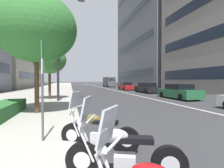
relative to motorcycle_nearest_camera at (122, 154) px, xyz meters
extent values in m
cube|color=#A39E93|center=(29.10, 4.92, -0.36)|extent=(160.00, 8.83, 0.15)
cube|color=silver|center=(34.10, -6.63, -0.43)|extent=(110.00, 0.16, 0.01)
cylinder|color=silver|center=(-1.00, 0.40, 0.62)|extent=(0.51, 0.37, 0.04)
sphere|color=silver|center=(-0.90, 0.55, 0.50)|extent=(0.14, 0.14, 0.14)
cube|color=#B2BCC6|center=(-0.94, 0.49, 0.80)|extent=(0.43, 0.35, 0.44)
cylinder|color=black|center=(0.25, 0.69, -0.12)|extent=(0.33, 0.63, 0.63)
cylinder|color=silver|center=(0.25, 0.69, -0.12)|extent=(0.23, 0.34, 0.32)
cylinder|color=black|center=(-0.29, -0.77, -0.12)|extent=(0.33, 0.63, 0.63)
cylinder|color=silver|center=(-0.29, -0.77, -0.12)|extent=(0.23, 0.34, 0.32)
cube|color=silver|center=(-0.02, -0.04, -0.14)|extent=(0.38, 0.45, 0.28)
cube|color=black|center=(-0.08, -0.21, 0.28)|extent=(0.43, 0.68, 0.10)
ellipsoid|color=#B2B2B7|center=(0.04, 0.12, 0.34)|extent=(0.39, 0.51, 0.24)
cylinder|color=silver|center=(0.16, 0.64, 0.18)|extent=(0.15, 0.31, 0.64)
cylinder|color=silver|center=(0.29, 0.59, 0.18)|extent=(0.15, 0.31, 0.64)
cylinder|color=silver|center=(0.20, 0.54, 0.64)|extent=(0.57, 0.24, 0.04)
sphere|color=silver|center=(0.26, 0.71, 0.52)|extent=(0.14, 0.14, 0.14)
cube|color=#B2BCC6|center=(0.23, 0.63, 0.82)|extent=(0.45, 0.27, 0.44)
cylinder|color=silver|center=(0.01, -0.35, -0.25)|extent=(0.32, 0.67, 0.16)
cylinder|color=black|center=(1.73, 0.84, -0.13)|extent=(0.41, 0.60, 0.62)
cylinder|color=silver|center=(1.73, 0.84, -0.13)|extent=(0.27, 0.34, 0.31)
cylinder|color=black|center=(1.01, -0.44, -0.13)|extent=(0.41, 0.60, 0.62)
cylinder|color=silver|center=(1.01, -0.44, -0.13)|extent=(0.27, 0.34, 0.31)
cube|color=silver|center=(1.37, 0.20, -0.14)|extent=(0.41, 0.46, 0.28)
cube|color=black|center=(1.28, 0.04, 0.27)|extent=(0.50, 0.67, 0.10)
ellipsoid|color=brown|center=(1.45, 0.35, 0.33)|extent=(0.43, 0.52, 0.24)
cylinder|color=silver|center=(1.62, 0.81, 0.18)|extent=(0.19, 0.30, 0.64)
cylinder|color=silver|center=(1.75, 0.74, 0.18)|extent=(0.19, 0.30, 0.64)
cylinder|color=silver|center=(1.65, 0.70, 0.63)|extent=(0.54, 0.32, 0.04)
sphere|color=silver|center=(1.73, 0.86, 0.51)|extent=(0.14, 0.14, 0.14)
cube|color=#B2BCC6|center=(1.70, 0.79, 0.81)|extent=(0.44, 0.32, 0.44)
cylinder|color=silver|center=(1.35, -0.11, -0.25)|extent=(0.41, 0.64, 0.16)
cube|color=#236038|center=(11.01, -9.17, 0.09)|extent=(4.54, 1.87, 0.76)
cube|color=black|center=(10.94, -9.17, 0.73)|extent=(2.21, 1.70, 0.50)
cylinder|color=black|center=(12.50, -8.32, -0.13)|extent=(0.62, 0.22, 0.62)
cylinder|color=black|center=(12.51, -10.00, -0.13)|extent=(0.62, 0.22, 0.62)
cylinder|color=black|center=(9.51, -8.34, -0.13)|extent=(0.62, 0.22, 0.62)
cylinder|color=black|center=(9.52, -10.02, -0.13)|extent=(0.62, 0.22, 0.62)
cube|color=black|center=(18.84, -9.60, 0.09)|extent=(4.43, 1.98, 0.76)
cube|color=black|center=(18.65, -9.61, 0.73)|extent=(2.43, 1.74, 0.52)
cylinder|color=black|center=(20.24, -8.73, -0.13)|extent=(0.63, 0.25, 0.62)
cylinder|color=black|center=(20.31, -10.34, -0.13)|extent=(0.63, 0.25, 0.62)
cylinder|color=black|center=(17.37, -8.86, -0.13)|extent=(0.63, 0.25, 0.62)
cylinder|color=black|center=(17.44, -10.48, -0.13)|extent=(0.63, 0.25, 0.62)
cube|color=maroon|center=(26.34, -9.14, 0.10)|extent=(4.73, 1.86, 0.77)
cube|color=black|center=(26.40, -9.14, 0.72)|extent=(2.61, 1.67, 0.48)
cylinder|color=black|center=(27.90, -8.36, -0.13)|extent=(0.62, 0.23, 0.62)
cylinder|color=black|center=(27.88, -9.97, -0.13)|extent=(0.62, 0.23, 0.62)
cylinder|color=black|center=(24.81, -8.31, -0.13)|extent=(0.62, 0.23, 0.62)
cylinder|color=black|center=(24.78, -9.92, -0.13)|extent=(0.62, 0.23, 0.62)
cube|color=#4C5156|center=(40.60, -9.25, 0.98)|extent=(5.98, 2.20, 2.40)
cube|color=black|center=(37.67, -9.36, 1.51)|extent=(0.10, 1.66, 0.56)
cylinder|color=black|center=(42.57, -8.28, -0.08)|extent=(0.73, 0.29, 0.72)
cylinder|color=black|center=(42.64, -10.06, -0.08)|extent=(0.73, 0.29, 0.72)
cylinder|color=black|center=(38.56, -8.43, -0.08)|extent=(0.73, 0.29, 0.72)
cylinder|color=black|center=(38.63, -10.21, -0.08)|extent=(0.73, 0.29, 0.72)
cylinder|color=#47494C|center=(1.91, 1.62, 1.05)|extent=(0.06, 0.06, 2.68)
cube|color=#1E8C33|center=(1.91, 1.61, 2.15)|extent=(0.32, 0.02, 0.40)
cube|color=silver|center=(1.91, 1.61, 1.70)|extent=(0.32, 0.02, 0.40)
cylinder|color=#232326|center=(10.98, 1.82, 3.85)|extent=(0.18, 0.18, 8.28)
ellipsoid|color=slate|center=(10.98, 0.00, 7.81)|extent=(0.44, 0.60, 0.20)
cube|color=gold|center=(10.63, 1.82, 4.32)|extent=(0.56, 0.03, 1.10)
cube|color=gold|center=(11.33, 1.82, 4.32)|extent=(0.56, 0.03, 1.10)
cube|color=#28602D|center=(5.56, 3.93, 0.00)|extent=(4.35, 1.10, 0.57)
cylinder|color=#473323|center=(6.11, 2.51, 1.07)|extent=(0.22, 0.22, 2.71)
ellipsoid|color=#2D6B2D|center=(6.11, 2.51, 3.90)|extent=(3.95, 3.95, 3.36)
cylinder|color=#473323|center=(12.47, 2.62, 0.89)|extent=(0.22, 0.22, 2.35)
ellipsoid|color=#387A33|center=(12.47, 2.62, 3.12)|extent=(2.83, 2.83, 2.41)
cube|color=slate|center=(40.72, -25.05, 22.96)|extent=(27.73, 18.56, 46.79)
cube|color=#2D3842|center=(40.72, -15.73, 3.31)|extent=(24.96, 0.08, 1.50)
cube|color=#2D3842|center=(40.72, -15.73, 11.35)|extent=(24.96, 0.08, 1.50)
cube|color=#2D3842|center=(40.72, -15.73, 19.40)|extent=(24.96, 0.08, 1.50)
cube|color=#B7B2A3|center=(47.31, 18.07, 17.42)|extent=(33.43, 15.47, 35.71)
cube|color=#384756|center=(47.31, 10.29, 2.42)|extent=(30.09, 0.08, 1.50)
cube|color=#384756|center=(47.31, 10.29, 8.56)|extent=(30.09, 0.08, 1.50)
cube|color=#384756|center=(47.31, 10.29, 14.71)|extent=(30.09, 0.08, 1.50)
cube|color=#384756|center=(47.31, 10.29, 20.85)|extent=(30.09, 0.08, 1.50)
camera|label=1|loc=(-2.82, 0.91, 1.33)|focal=26.66mm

